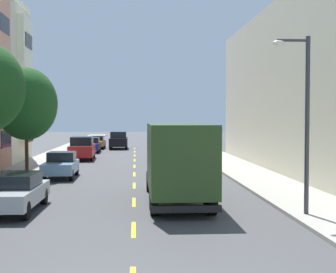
{
  "coord_description": "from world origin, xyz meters",
  "views": [
    {
      "loc": [
        0.06,
        -8.49,
        3.57
      ],
      "look_at": [
        2.13,
        22.42,
        2.33
      ],
      "focal_mm": 52.55,
      "sensor_mm": 36.0,
      "label": 1
    }
  ],
  "objects": [
    {
      "name": "parked_sedan_silver",
      "position": [
        -4.49,
        10.25,
        0.75
      ],
      "size": [
        1.88,
        4.53,
        1.43
      ],
      "color": "#B2B5BA",
      "rests_on": "ground_plane"
    },
    {
      "name": "street_tree_third",
      "position": [
        -6.4,
        21.19,
        4.35
      ],
      "size": [
        3.68,
        3.68,
        6.37
      ],
      "color": "#47331E",
      "rests_on": "sidewalk_left"
    },
    {
      "name": "sidewalk_left",
      "position": [
        -7.1,
        28.0,
        0.07
      ],
      "size": [
        3.2,
        120.0,
        0.14
      ],
      "primitive_type": "cube",
      "color": "#A39E93",
      "rests_on": "ground_plane"
    },
    {
      "name": "parked_hatchback_navy",
      "position": [
        -4.35,
        41.01,
        0.76
      ],
      "size": [
        1.79,
        4.02,
        1.5
      ],
      "color": "navy",
      "rests_on": "ground_plane"
    },
    {
      "name": "lane_centerline_dashes",
      "position": [
        0.0,
        24.5,
        0.0
      ],
      "size": [
        0.14,
        47.2,
        0.01
      ],
      "color": "yellow",
      "rests_on": "ground_plane"
    },
    {
      "name": "delivery_box_truck",
      "position": [
        1.8,
        11.74,
        1.88
      ],
      "size": [
        2.4,
        7.96,
        3.29
      ],
      "color": "#2D471E",
      "rests_on": "ground_plane"
    },
    {
      "name": "sidewalk_right",
      "position": [
        7.1,
        28.0,
        0.07
      ],
      "size": [
        3.2,
        120.0,
        0.14
      ],
      "primitive_type": "cube",
      "color": "#A39E93",
      "rests_on": "ground_plane"
    },
    {
      "name": "street_lamp",
      "position": [
        5.94,
        8.41,
        3.79
      ],
      "size": [
        1.35,
        0.28,
        6.25
      ],
      "color": "#38383D",
      "rests_on": "sidewalk_right"
    },
    {
      "name": "parked_sedan_orange",
      "position": [
        -4.31,
        47.12,
        0.75
      ],
      "size": [
        1.86,
        4.52,
        1.43
      ],
      "color": "orange",
      "rests_on": "ground_plane"
    },
    {
      "name": "parked_sedan_champagne",
      "position": [
        4.44,
        25.18,
        0.75
      ],
      "size": [
        1.82,
        4.51,
        1.43
      ],
      "color": "tan",
      "rests_on": "ground_plane"
    },
    {
      "name": "parked_hatchback_white",
      "position": [
        4.32,
        54.04,
        0.76
      ],
      "size": [
        1.82,
        4.03,
        1.5
      ],
      "color": "silver",
      "rests_on": "ground_plane"
    },
    {
      "name": "parked_suv_red",
      "position": [
        -4.37,
        32.76,
        0.99
      ],
      "size": [
        2.09,
        4.85,
        1.93
      ],
      "color": "#AD1E1E",
      "rests_on": "ground_plane"
    },
    {
      "name": "moving_black_sedan",
      "position": [
        -1.8,
        46.61,
        0.99
      ],
      "size": [
        1.95,
        4.8,
        1.93
      ],
      "color": "black",
      "rests_on": "ground_plane"
    },
    {
      "name": "parked_hatchback_burgundy",
      "position": [
        4.24,
        33.49,
        0.76
      ],
      "size": [
        1.75,
        4.0,
        1.5
      ],
      "color": "maroon",
      "rests_on": "ground_plane"
    },
    {
      "name": "parked_hatchback_sky",
      "position": [
        -4.29,
        20.56,
        0.76
      ],
      "size": [
        1.78,
        4.02,
        1.5
      ],
      "color": "#7A9EC6",
      "rests_on": "ground_plane"
    },
    {
      "name": "ground_plane",
      "position": [
        0.0,
        30.0,
        0.0
      ],
      "size": [
        160.0,
        160.0,
        0.0
      ],
      "primitive_type": "plane",
      "color": "#424244"
    }
  ]
}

